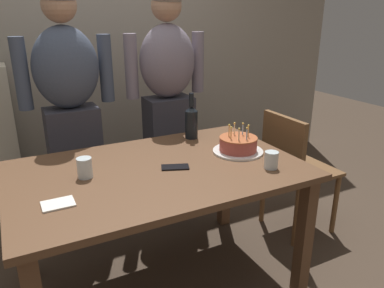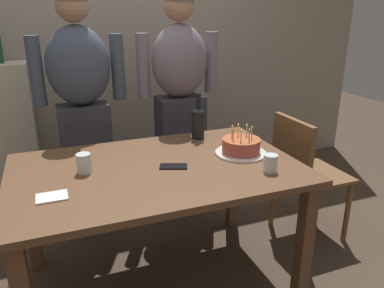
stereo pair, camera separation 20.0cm
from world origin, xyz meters
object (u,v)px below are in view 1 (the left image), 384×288
Objects in this scene: birthday_cake at (238,145)px; cell_phone at (175,167)px; water_glass_near at (271,160)px; person_man_bearded at (71,115)px; napkin_stack at (58,204)px; dining_chair at (292,164)px; person_woman_cardigan at (168,103)px; wine_bottle at (191,121)px; water_glass_far at (85,168)px.

birthday_cake is 2.03× the size of cell_phone.
water_glass_near is 0.05× the size of person_man_bearded.
dining_chair is at bearing 10.38° from napkin_stack.
person_man_bearded is at bearing 0.00° from person_woman_cardigan.
dining_chair is (1.57, 0.29, -0.23)m from napkin_stack.
cell_phone is 0.92m from person_man_bearded.
dining_chair is (0.63, -0.67, -0.36)m from person_woman_cardigan.
person_woman_cardigan reaches higher than birthday_cake.
wine_bottle is 0.43m from person_woman_cardigan.
person_man_bearded reaches higher than water_glass_near.
water_glass_near is 0.95m from water_glass_far.
person_woman_cardigan is at bearing 85.88° from wine_bottle.
water_glass_near is (0.02, -0.27, 0.00)m from birthday_cake.
water_glass_near is 0.50m from cell_phone.
person_woman_cardigan reaches higher than wine_bottle.
person_man_bearded reaches higher than water_glass_far.
wine_bottle is 2.20× the size of napkin_stack.
dining_chair reaches higher than water_glass_near.
napkin_stack is 0.08× the size of person_man_bearded.
person_woman_cardigan is (0.03, 0.43, 0.02)m from wine_bottle.
water_glass_near reaches higher than cell_phone.
water_glass_near is at bearing -6.54° from cell_phone.
birthday_cake is 0.87m from water_glass_far.
person_man_bearded is 0.70m from person_woman_cardigan.
napkin_stack is at bearing -125.87° from water_glass_far.
person_man_bearded is at bearing 75.83° from napkin_stack.
wine_bottle is 0.18× the size of person_man_bearded.
napkin_stack is at bearing 45.64° from person_woman_cardigan.
wine_bottle is at bearing 102.78° from water_glass_near.
birthday_cake is at bearing 9.50° from napkin_stack.
wine_bottle is at bearing 69.89° from dining_chair.
wine_bottle is (0.74, 0.30, 0.06)m from water_glass_far.
napkin_stack is 1.00m from person_man_bearded.
birthday_cake is at bearing 102.04° from dining_chair.
person_woman_cardigan is (0.78, 0.73, 0.08)m from water_glass_far.
wine_bottle is 0.78m from dining_chair.
napkin_stack is 0.08× the size of person_woman_cardigan.
dining_chair is (0.54, 0.11, -0.27)m from birthday_cake.
person_man_bearded is (-0.67, 0.43, 0.02)m from wine_bottle.
birthday_cake reaches higher than dining_chair.
dining_chair is at bearing 12.04° from birthday_cake.
dining_chair is (0.52, 0.39, -0.27)m from water_glass_near.
napkin_stack is (-0.91, -0.53, -0.11)m from wine_bottle.
napkin_stack is 1.61m from dining_chair.
wine_bottle is at bearing 108.76° from birthday_cake.
person_man_bearded is 1.90× the size of dining_chair.
cell_phone is (-0.42, -0.04, -0.04)m from birthday_cake.
person_woman_cardigan is (-0.11, 1.06, 0.09)m from water_glass_near.
person_woman_cardigan reaches higher than water_glass_near.
cell_phone is at bearing 12.18° from napkin_stack.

